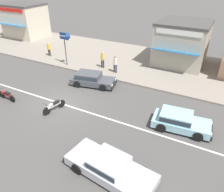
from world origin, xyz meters
name	(u,v)px	position (x,y,z in m)	size (l,w,h in m)	color
ground_plane	(61,103)	(0.00, 0.00, 0.00)	(160.00, 160.00, 0.00)	#4C4947
lane_centre_stripe	(61,103)	(0.00, 0.00, 0.00)	(50.40, 0.14, 0.01)	silver
kerb_strip	(120,59)	(0.00, 10.24, 0.07)	(68.00, 10.00, 0.15)	gray
hatchback_pale_blue_1	(179,121)	(8.46, 1.20, 0.59)	(3.70, 1.97, 1.10)	#93C6D6
hatchback_dark_grey_3	(91,79)	(0.46, 3.63, 0.59)	(4.01, 2.30, 1.10)	#47494F
sedan_silver_5	(109,167)	(6.31, -3.99, 0.54)	(4.78, 2.24, 1.06)	#B7BABF
motorcycle_0	(6,95)	(-3.98, -1.46, 0.42)	(1.79, 0.56, 0.80)	black
motorcycle_1	(54,106)	(0.24, -0.95, 0.42)	(0.67, 1.82, 0.80)	black
arrow_signboard	(68,38)	(-3.53, 5.93, 2.93)	(1.28, 0.71, 3.31)	#4C4C51
pedestrian_near_clock	(49,48)	(-7.32, 7.14, 1.05)	(0.34, 0.34, 1.55)	#4C4238
pedestrian_mid_kerb	(115,63)	(1.23, 6.59, 1.10)	(0.34, 0.34, 1.64)	#232838
pedestrian_far_end	(103,58)	(-0.39, 7.03, 1.11)	(0.34, 0.34, 1.65)	#232838
shopfront_mid_block	(25,20)	(-15.60, 11.90, 2.36)	(5.24, 5.01, 4.40)	beige
shopfront_far_kios	(182,43)	(6.00, 11.81, 2.26)	(4.84, 5.62, 4.21)	#B2A893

